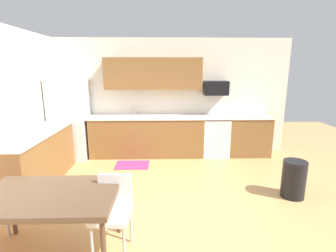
# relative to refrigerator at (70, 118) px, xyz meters

# --- Properties ---
(ground_plane) EXTENTS (12.00, 12.00, 0.00)m
(ground_plane) POSITION_rel_refrigerator_xyz_m (2.18, -2.22, -0.91)
(ground_plane) COLOR tan
(wall_back) EXTENTS (5.80, 0.10, 2.70)m
(wall_back) POSITION_rel_refrigerator_xyz_m (2.18, 0.43, 0.44)
(wall_back) COLOR silver
(wall_back) RESTS_ON ground
(cabinet_run_back) EXTENTS (2.59, 0.60, 0.90)m
(cabinet_run_back) POSITION_rel_refrigerator_xyz_m (1.72, 0.08, -0.46)
(cabinet_run_back) COLOR brown
(cabinet_run_back) RESTS_ON ground
(cabinet_run_back_right) EXTENTS (0.96, 0.60, 0.90)m
(cabinet_run_back_right) POSITION_rel_refrigerator_xyz_m (4.10, 0.08, -0.46)
(cabinet_run_back_right) COLOR brown
(cabinet_run_back_right) RESTS_ON ground
(cabinet_run_left) EXTENTS (0.60, 2.00, 0.90)m
(cabinet_run_left) POSITION_rel_refrigerator_xyz_m (-0.12, -1.42, -0.46)
(cabinet_run_left) COLOR brown
(cabinet_run_left) RESTS_ON ground
(countertop_back) EXTENTS (4.80, 0.64, 0.04)m
(countertop_back) POSITION_rel_refrigerator_xyz_m (2.18, 0.08, 0.01)
(countertop_back) COLOR silver
(countertop_back) RESTS_ON cabinet_run_back
(countertop_left) EXTENTS (0.64, 2.00, 0.04)m
(countertop_left) POSITION_rel_refrigerator_xyz_m (-0.12, -1.42, 0.01)
(countertop_left) COLOR silver
(countertop_left) RESTS_ON cabinet_run_left
(upper_cabinets_back) EXTENTS (2.20, 0.34, 0.70)m
(upper_cabinets_back) POSITION_rel_refrigerator_xyz_m (1.88, 0.21, 0.99)
(upper_cabinets_back) COLOR brown
(refrigerator) EXTENTS (0.76, 0.70, 1.83)m
(refrigerator) POSITION_rel_refrigerator_xyz_m (0.00, 0.00, 0.00)
(refrigerator) COLOR white
(refrigerator) RESTS_ON ground
(oven_range) EXTENTS (0.60, 0.60, 0.91)m
(oven_range) POSITION_rel_refrigerator_xyz_m (3.32, 0.08, -0.46)
(oven_range) COLOR white
(oven_range) RESTS_ON ground
(microwave) EXTENTS (0.54, 0.36, 0.32)m
(microwave) POSITION_rel_refrigerator_xyz_m (3.32, 0.18, 0.66)
(microwave) COLOR black
(sink_basin) EXTENTS (0.48, 0.40, 0.14)m
(sink_basin) POSITION_rel_refrigerator_xyz_m (1.41, 0.08, -0.03)
(sink_basin) COLOR #A5A8AD
(sink_basin) RESTS_ON countertop_back
(sink_faucet) EXTENTS (0.02, 0.02, 0.24)m
(sink_faucet) POSITION_rel_refrigerator_xyz_m (1.41, 0.26, 0.13)
(sink_faucet) COLOR #B2B5BA
(sink_faucet) RESTS_ON countertop_back
(dining_table) EXTENTS (1.40, 0.90, 0.74)m
(dining_table) POSITION_rel_refrigerator_xyz_m (0.88, -3.21, -0.23)
(dining_table) COLOR brown
(dining_table) RESTS_ON ground
(chair_near_table) EXTENTS (0.44, 0.44, 0.85)m
(chair_near_table) POSITION_rel_refrigerator_xyz_m (1.52, -3.09, -0.41)
(chair_near_table) COLOR white
(chair_near_table) RESTS_ON ground
(trash_bin) EXTENTS (0.36, 0.36, 0.60)m
(trash_bin) POSITION_rel_refrigerator_xyz_m (4.15, -1.98, -0.61)
(trash_bin) COLOR black
(trash_bin) RESTS_ON ground
(floor_mat) EXTENTS (0.70, 0.50, 0.01)m
(floor_mat) POSITION_rel_refrigerator_xyz_m (1.44, -0.57, -0.91)
(floor_mat) COLOR #CC3372
(floor_mat) RESTS_ON ground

